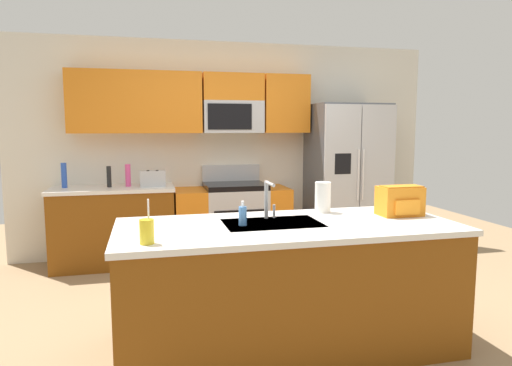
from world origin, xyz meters
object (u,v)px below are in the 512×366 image
at_px(refrigerator, 347,179).
at_px(bottle_pink, 128,175).
at_px(pepper_mill, 109,177).
at_px(sink_faucet, 268,196).
at_px(drink_cup_yellow, 147,231).
at_px(bottle_blue, 64,175).
at_px(soap_dispenser, 243,216).
at_px(range_oven, 232,221).
at_px(toaster, 153,178).
at_px(paper_towel_roll, 323,197).
at_px(backpack, 400,200).

xyz_separation_m(refrigerator, bottle_pink, (-2.64, 0.08, 0.10)).
height_order(refrigerator, pepper_mill, refrigerator).
height_order(sink_faucet, drink_cup_yellow, sink_faucet).
xyz_separation_m(bottle_blue, soap_dispenser, (1.52, -2.36, -0.07)).
bearing_deg(bottle_pink, range_oven, -0.62).
relative_size(bottle_blue, bottle_pink, 1.10).
xyz_separation_m(range_oven, toaster, (-0.92, -0.05, 0.55)).
xyz_separation_m(paper_towel_roll, backpack, (0.52, -0.26, -0.00)).
xyz_separation_m(range_oven, soap_dispenser, (-0.35, -2.31, 0.53)).
distance_m(drink_cup_yellow, soap_dispenser, 0.73).
distance_m(pepper_mill, backpack, 3.20).
bearing_deg(toaster, pepper_mill, 174.01).
xyz_separation_m(refrigerator, sink_faucet, (-1.58, -2.06, 0.14)).
bearing_deg(toaster, bottle_blue, 173.52).
bearing_deg(refrigerator, sink_faucet, -127.38).
bearing_deg(bottle_blue, sink_faucet, -51.42).
xyz_separation_m(range_oven, backpack, (0.89, -2.24, 0.57)).
bearing_deg(sink_faucet, soap_dispenser, -143.03).
height_order(drink_cup_yellow, soap_dispenser, drink_cup_yellow).
xyz_separation_m(bottle_blue, paper_towel_roll, (2.24, -2.03, -0.02)).
height_order(refrigerator, drink_cup_yellow, refrigerator).
relative_size(refrigerator, toaster, 6.61).
height_order(bottle_blue, sink_faucet, sink_faucet).
bearing_deg(soap_dispenser, paper_towel_roll, 24.76).
relative_size(range_oven, backpack, 4.25).
bearing_deg(refrigerator, backpack, -104.54).
bearing_deg(toaster, bottle_pink, 166.47).
relative_size(refrigerator, soap_dispenser, 10.88).
bearing_deg(bottle_blue, paper_towel_roll, -42.19).
bearing_deg(bottle_pink, bottle_blue, 176.39).
height_order(toaster, drink_cup_yellow, drink_cup_yellow).
distance_m(refrigerator, sink_faucet, 2.60).
bearing_deg(sink_faucet, drink_cup_yellow, -148.62).
bearing_deg(soap_dispenser, toaster, 104.14).
relative_size(sink_faucet, paper_towel_roll, 1.17).
height_order(bottle_pink, sink_faucet, sink_faucet).
bearing_deg(range_oven, drink_cup_yellow, -110.45).
distance_m(bottle_blue, paper_towel_roll, 3.02).
bearing_deg(bottle_pink, sink_faucet, -63.63).
relative_size(toaster, drink_cup_yellow, 1.06).
height_order(toaster, sink_faucet, sink_faucet).
bearing_deg(paper_towel_roll, bottle_pink, 128.07).
bearing_deg(range_oven, refrigerator, -2.84).
height_order(range_oven, soap_dispenser, range_oven).
height_order(range_oven, pepper_mill, pepper_mill).
height_order(toaster, pepper_mill, pepper_mill).
xyz_separation_m(toaster, pepper_mill, (-0.48, 0.05, 0.03)).
bearing_deg(refrigerator, paper_towel_roll, -119.69).
bearing_deg(soap_dispenser, range_oven, 81.29).
bearing_deg(backpack, drink_cup_yellow, -167.22).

